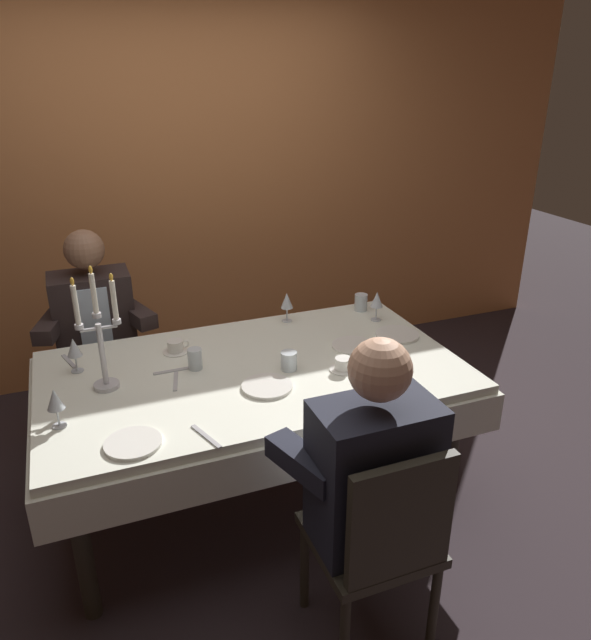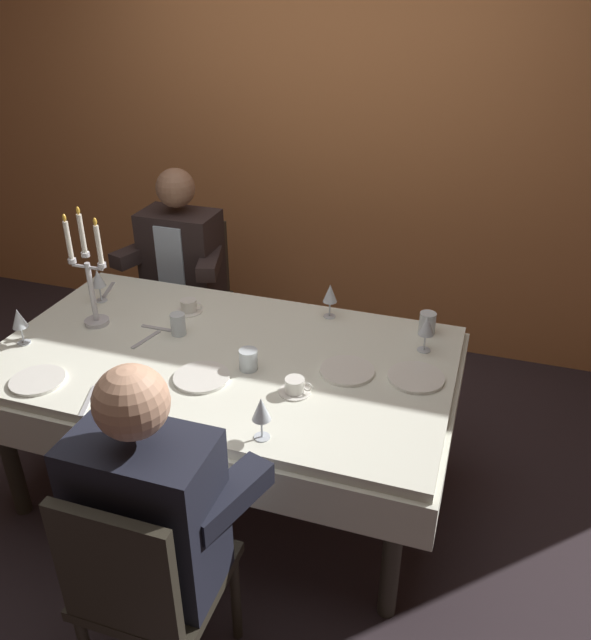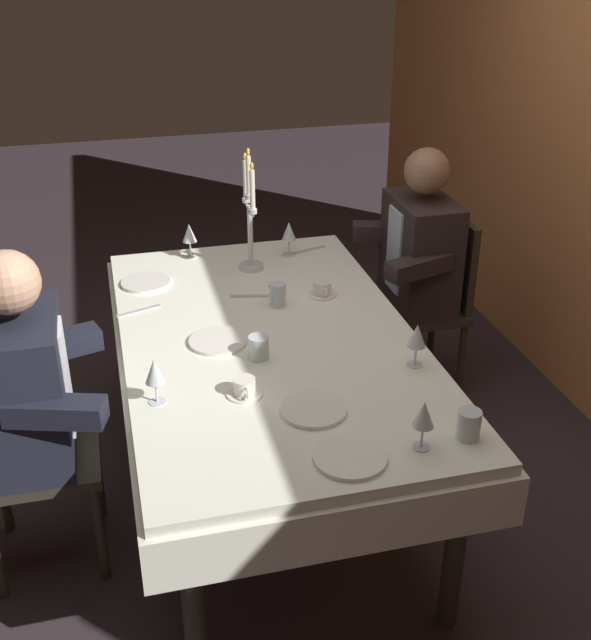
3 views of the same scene
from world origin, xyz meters
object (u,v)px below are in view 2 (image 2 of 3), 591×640
Objects in this scene: candelabra at (90,279)px; water_tumbler_2 at (248,360)px; dinner_plate_0 at (200,377)px; dinner_plate_1 at (416,377)px; wine_glass_2 at (426,327)px; coffee_cup_0 at (189,307)px; wine_glass_3 at (98,279)px; dining_table at (224,377)px; wine_glass_4 at (19,320)px; coffee_cup_1 at (295,387)px; seated_diner_1 at (147,513)px; wine_glass_0 at (261,410)px; water_tumbler_1 at (178,324)px; dinner_plate_3 at (38,380)px; wine_glass_1 at (330,294)px; water_tumbler_0 at (427,323)px; seated_diner_0 at (182,257)px; dinner_plate_2 at (347,371)px.

candelabra is 6.38× the size of water_tumbler_2.
dinner_plate_1 is (0.80, 0.26, 0.00)m from dinner_plate_0.
coffee_cup_0 is at bearing 179.77° from wine_glass_2.
dinner_plate_0 is 0.95m from wine_glass_2.
wine_glass_3 is at bearing -176.09° from coffee_cup_0.
wine_glass_4 is (-0.85, -0.19, 0.23)m from dining_table.
seated_diner_1 is at bearing -107.47° from coffee_cup_1.
wine_glass_0 reaches higher than water_tumbler_2.
wine_glass_4 is 0.66m from water_tumbler_1.
water_tumbler_1 is (-1.05, -0.20, -0.07)m from wine_glass_2.
wine_glass_4 is at bearing -173.44° from water_tumbler_2.
water_tumbler_2 is (0.75, 0.34, 0.04)m from dinner_plate_3.
dinner_plate_1 is 2.26× the size of water_tumbler_1.
water_tumbler_2 is (-0.65, -0.14, 0.04)m from dinner_plate_1.
dinner_plate_1 is 0.61m from wine_glass_1.
coffee_cup_1 is (0.98, 0.25, 0.02)m from dinner_plate_3.
candelabra reaches higher than water_tumbler_1.
dinner_plate_1 is 2.58× the size of water_tumbler_2.
water_tumbler_0 is at bearing 32.06° from dinner_plate_3.
water_tumbler_1 is 1.14× the size of water_tumbler_2.
seated_diner_0 reaches higher than dinner_plate_3.
dinner_plate_1 is at bearing -11.84° from coffee_cup_0.
seated_diner_1 is at bearing -118.74° from wine_glass_2.
wine_glass_0 is 1.00× the size of wine_glass_4.
coffee_cup_0 is at bearing 145.51° from coffee_cup_1.
candelabra is at bearing -90.47° from seated_diner_0.
candelabra is at bearing 51.03° from wine_glass_4.
coffee_cup_1 is at bearing -20.94° from wine_glass_3.
coffee_cup_1 is (-0.41, -0.62, -0.02)m from water_tumbler_0.
dinner_plate_0 is 1.36× the size of wine_glass_1.
seated_diner_1 reaches higher than coffee_cup_0.
dinner_plate_1 and dinner_plate_3 have the same top height.
coffee_cup_1 is at bearing 14.23° from dinner_plate_3.
seated_diner_0 is (-1.44, 0.59, -0.12)m from wine_glass_2.
wine_glass_4 is at bearing -179.21° from coffee_cup_1.
water_tumbler_2 is at bearing -168.08° from dinner_plate_1.
candelabra is 0.46m from coffee_cup_0.
seated_diner_0 is at bearing 129.47° from water_tumbler_2.
dining_table is 11.83× the size of wine_glass_0.
water_tumbler_1 is 0.89m from seated_diner_0.
wine_glass_4 is 0.13× the size of seated_diner_0.
wine_glass_1 is 0.63m from coffee_cup_1.
dining_table is 0.61m from wine_glass_1.
wine_glass_2 is at bearing 59.33° from wine_glass_0.
wine_glass_1 is (-0.46, 0.39, 0.11)m from dinner_plate_1.
dining_table is at bearing -20.44° from water_tumbler_1.
coffee_cup_0 is at bearing 130.92° from wine_glass_0.
wine_glass_2 is (0.80, 0.49, 0.11)m from dinner_plate_0.
dinner_plate_1 is 1.48m from dinner_plate_3.
wine_glass_4 is at bearing -171.17° from dinner_plate_2.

